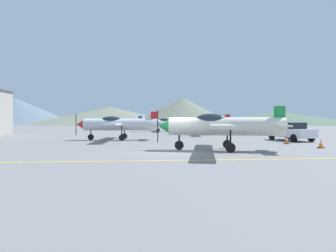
% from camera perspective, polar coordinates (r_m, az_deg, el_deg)
% --- Properties ---
extents(ground_plane, '(400.00, 400.00, 0.00)m').
position_cam_1_polar(ground_plane, '(15.19, 0.72, -5.55)').
color(ground_plane, slate).
extents(apron_line_near, '(80.00, 0.16, 0.01)m').
position_cam_1_polar(apron_line_near, '(11.76, 2.29, -7.48)').
color(apron_line_near, yellow).
rests_on(apron_line_near, ground_plane).
extents(apron_line_far, '(80.00, 0.16, 0.01)m').
position_cam_1_polar(apron_line_far, '(23.92, -1.21, -3.11)').
color(apron_line_far, yellow).
rests_on(apron_line_far, ground_plane).
extents(airplane_near, '(7.67, 8.73, 2.62)m').
position_cam_1_polar(airplane_near, '(16.03, 11.28, 0.06)').
color(airplane_near, silver).
rests_on(airplane_near, ground_plane).
extents(airplane_mid, '(7.56, 8.72, 2.62)m').
position_cam_1_polar(airplane_mid, '(24.86, -10.80, 0.43)').
color(airplane_mid, silver).
rests_on(airplane_mid, ground_plane).
extents(airplane_far, '(7.62, 8.76, 2.62)m').
position_cam_1_polar(airplane_far, '(34.08, 7.23, 0.61)').
color(airplane_far, silver).
rests_on(airplane_far, ground_plane).
extents(airplane_back, '(7.59, 8.75, 2.62)m').
position_cam_1_polar(airplane_back, '(44.12, -1.66, 0.73)').
color(airplane_back, white).
rests_on(airplane_back, ground_plane).
extents(car_sedan, '(2.65, 4.57, 1.62)m').
position_cam_1_polar(car_sedan, '(26.03, 24.95, -1.02)').
color(car_sedan, white).
rests_on(car_sedan, ground_plane).
extents(traffic_cone_front, '(0.36, 0.36, 0.59)m').
position_cam_1_polar(traffic_cone_front, '(22.14, 24.32, -2.81)').
color(traffic_cone_front, black).
rests_on(traffic_cone_front, ground_plane).
extents(traffic_cone_side, '(0.36, 0.36, 0.59)m').
position_cam_1_polar(traffic_cone_side, '(19.78, 30.17, -3.31)').
color(traffic_cone_side, black).
rests_on(traffic_cone_side, ground_plane).
extents(hill_left, '(59.86, 59.86, 13.22)m').
position_cam_1_polar(hill_left, '(151.16, -30.34, 2.79)').
color(hill_left, slate).
rests_on(hill_left, ground_plane).
extents(hill_centerleft, '(77.37, 77.37, 9.03)m').
position_cam_1_polar(hill_centerleft, '(137.53, -12.59, 2.22)').
color(hill_centerleft, slate).
rests_on(hill_centerleft, ground_plane).
extents(hill_centerright, '(50.81, 50.81, 12.88)m').
position_cam_1_polar(hill_centerright, '(126.81, 3.08, 3.21)').
color(hill_centerright, slate).
rests_on(hill_centerright, ground_plane).
extents(hill_right, '(82.65, 82.65, 6.88)m').
position_cam_1_polar(hill_right, '(149.15, 22.15, 1.67)').
color(hill_right, '#4C6651').
rests_on(hill_right, ground_plane).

